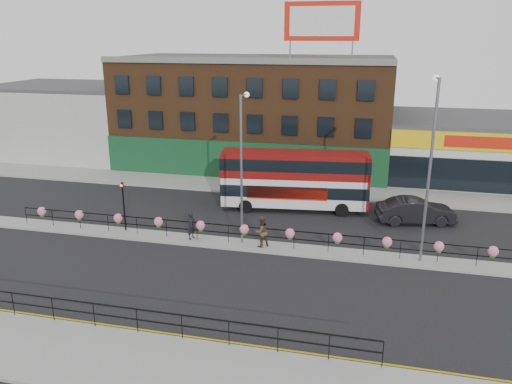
% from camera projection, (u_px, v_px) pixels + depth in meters
% --- Properties ---
extents(ground, '(120.00, 120.00, 0.00)m').
position_uv_depth(ground, '(244.00, 246.00, 29.98)').
color(ground, black).
rests_on(ground, ground).
extents(south_pavement, '(60.00, 4.00, 0.15)m').
position_uv_depth(south_pavement, '(164.00, 368.00, 18.82)').
color(south_pavement, gray).
rests_on(south_pavement, ground).
extents(north_pavement, '(60.00, 4.00, 0.15)m').
position_uv_depth(north_pavement, '(281.00, 188.00, 41.10)').
color(north_pavement, gray).
rests_on(north_pavement, ground).
extents(median, '(60.00, 1.60, 0.15)m').
position_uv_depth(median, '(244.00, 245.00, 29.96)').
color(median, gray).
rests_on(median, ground).
extents(yellow_line_inner, '(60.00, 0.10, 0.01)m').
position_uv_depth(yellow_line_inner, '(186.00, 336.00, 20.98)').
color(yellow_line_inner, gold).
rests_on(yellow_line_inner, ground).
extents(yellow_line_outer, '(60.00, 0.10, 0.01)m').
position_uv_depth(yellow_line_outer, '(185.00, 338.00, 20.81)').
color(yellow_line_outer, gold).
rests_on(yellow_line_outer, ground).
extents(brick_building, '(25.00, 12.21, 10.30)m').
position_uv_depth(brick_building, '(256.00, 112.00, 47.87)').
color(brick_building, brown).
rests_on(brick_building, ground).
extents(supermarket, '(15.00, 12.25, 5.30)m').
position_uv_depth(supermarket, '(476.00, 148.00, 44.13)').
color(supermarket, silver).
rests_on(supermarket, ground).
extents(warehouse_west, '(15.50, 12.00, 7.30)m').
position_uv_depth(warehouse_west, '(71.00, 119.00, 52.83)').
color(warehouse_west, '#ABABA6').
rests_on(warehouse_west, ground).
extents(billboard, '(6.00, 0.29, 4.40)m').
position_uv_depth(billboard, '(322.00, 21.00, 39.41)').
color(billboard, red).
rests_on(billboard, brick_building).
extents(median_railing, '(30.04, 0.56, 1.23)m').
position_uv_depth(median_railing, '(244.00, 230.00, 29.67)').
color(median_railing, black).
rests_on(median_railing, median).
extents(south_railing, '(20.04, 0.05, 1.12)m').
position_uv_depth(south_railing, '(137.00, 315.00, 20.76)').
color(south_railing, black).
rests_on(south_railing, south_pavement).
extents(double_decker_bus, '(10.70, 3.70, 4.24)m').
position_uv_depth(double_decker_bus, '(295.00, 175.00, 35.67)').
color(double_decker_bus, silver).
rests_on(double_decker_bus, ground).
extents(car, '(3.93, 5.90, 1.70)m').
position_uv_depth(car, '(416.00, 211.00, 33.50)').
color(car, black).
rests_on(car, ground).
extents(pedestrian_a, '(0.88, 0.81, 1.72)m').
position_uv_depth(pedestrian_a, '(191.00, 226.00, 30.46)').
color(pedestrian_a, black).
rests_on(pedestrian_a, median).
extents(pedestrian_b, '(1.63, 1.63, 1.88)m').
position_uv_depth(pedestrian_b, '(261.00, 232.00, 29.30)').
color(pedestrian_b, '#4B3A2F').
rests_on(pedestrian_b, median).
extents(lamp_column_west, '(0.32, 1.55, 8.85)m').
position_uv_depth(lamp_column_west, '(242.00, 157.00, 28.81)').
color(lamp_column_west, slate).
rests_on(lamp_column_west, median).
extents(lamp_column_east, '(0.36, 1.75, 9.99)m').
position_uv_depth(lamp_column_east, '(431.00, 156.00, 26.20)').
color(lamp_column_east, slate).
rests_on(lamp_column_east, median).
extents(traffic_light_median, '(0.15, 0.28, 3.65)m').
position_uv_depth(traffic_light_median, '(123.00, 196.00, 31.38)').
color(traffic_light_median, black).
rests_on(traffic_light_median, median).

